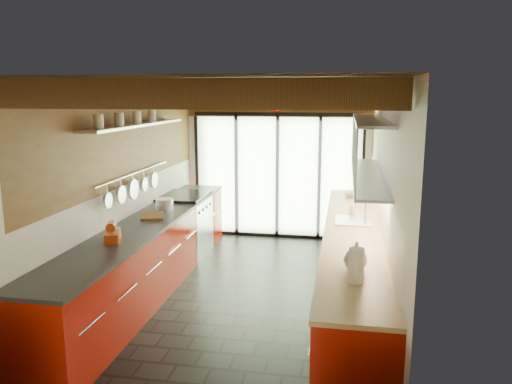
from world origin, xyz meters
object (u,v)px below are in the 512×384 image
(stand_mixer, at_px, (113,234))
(kettle, at_px, (355,258))
(bowl, at_px, (352,195))
(paper_towel, at_px, (356,266))
(soap_bottle, at_px, (353,207))

(stand_mixer, relative_size, kettle, 1.08)
(bowl, bearing_deg, paper_towel, -90.00)
(stand_mixer, xyz_separation_m, kettle, (2.54, -0.41, 0.02))
(kettle, bearing_deg, soap_bottle, 90.00)
(soap_bottle, relative_size, bowl, 0.74)
(stand_mixer, bearing_deg, paper_towel, -16.29)
(soap_bottle, bearing_deg, bowl, 90.00)
(stand_mixer, height_order, kettle, kettle)
(soap_bottle, height_order, bowl, soap_bottle)
(paper_towel, distance_m, bowl, 3.68)
(paper_towel, xyz_separation_m, bowl, (0.00, 3.68, -0.12))
(paper_towel, bearing_deg, stand_mixer, 163.71)
(stand_mixer, distance_m, paper_towel, 2.65)
(paper_towel, bearing_deg, soap_bottle, 90.00)
(kettle, bearing_deg, paper_towel, -90.00)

